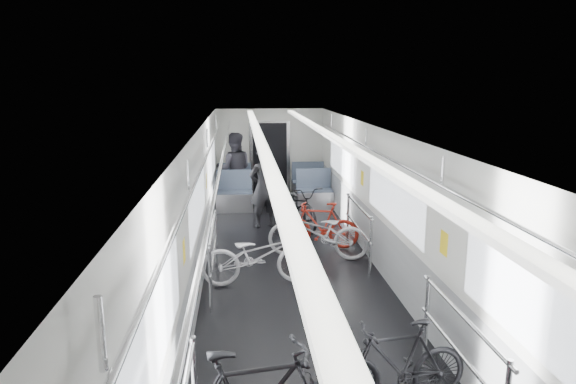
% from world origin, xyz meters
% --- Properties ---
extents(car_shell, '(3.02, 14.01, 2.41)m').
position_xyz_m(car_shell, '(0.00, 1.78, 1.13)').
color(car_shell, black).
rests_on(car_shell, ground).
extents(bike_left_far, '(1.85, 0.77, 0.95)m').
position_xyz_m(bike_left_far, '(-0.58, 0.28, 0.48)').
color(bike_left_far, silver).
rests_on(bike_left_far, floor).
extents(bike_right_near, '(1.53, 0.61, 0.89)m').
position_xyz_m(bike_right_near, '(0.66, -2.97, 0.45)').
color(bike_right_near, black).
rests_on(bike_right_near, floor).
extents(bike_right_mid, '(1.95, 1.15, 0.97)m').
position_xyz_m(bike_right_mid, '(0.53, 1.39, 0.48)').
color(bike_right_mid, '#9D9EA1').
rests_on(bike_right_mid, floor).
extents(bike_right_far, '(1.56, 0.80, 0.90)m').
position_xyz_m(bike_right_far, '(0.66, 1.99, 0.45)').
color(bike_right_far, maroon).
rests_on(bike_right_far, floor).
extents(bike_aisle, '(1.15, 1.95, 0.97)m').
position_xyz_m(bike_aisle, '(0.42, 3.40, 0.48)').
color(bike_aisle, black).
rests_on(bike_aisle, floor).
extents(person_standing, '(0.75, 0.62, 1.78)m').
position_xyz_m(person_standing, '(-0.35, 3.50, 0.89)').
color(person_standing, black).
rests_on(person_standing, floor).
extents(person_seated, '(0.92, 0.72, 1.89)m').
position_xyz_m(person_seated, '(-0.99, 5.58, 0.94)').
color(person_seated, '#29272E').
rests_on(person_seated, floor).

